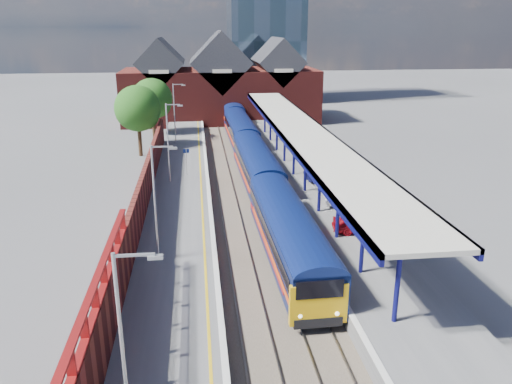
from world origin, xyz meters
TOP-DOWN VIEW (x-y plane):
  - ground at (0.00, 30.00)m, footprint 240.00×240.00m
  - ballast_bed at (0.00, 20.00)m, footprint 6.00×76.00m
  - rails at (0.00, 20.00)m, footprint 4.51×76.00m
  - left_platform at (-5.50, 20.00)m, footprint 5.00×76.00m
  - right_platform at (6.00, 20.00)m, footprint 6.00×76.00m
  - coping_left at (-3.15, 20.00)m, footprint 0.30×76.00m
  - coping_right at (3.15, 20.00)m, footprint 0.30×76.00m
  - yellow_line at (-3.75, 20.00)m, footprint 0.14×76.00m
  - train at (1.49, 31.46)m, footprint 3.04×65.94m
  - canopy at (5.48, 21.95)m, footprint 4.50×52.00m
  - lamp_post_a at (-6.36, -8.00)m, footprint 1.48×0.18m
  - lamp_post_b at (-6.36, 6.00)m, footprint 1.48×0.18m
  - lamp_post_c at (-6.36, 22.00)m, footprint 1.48×0.18m
  - lamp_post_d at (-6.36, 38.00)m, footprint 1.48×0.18m
  - platform_sign at (-5.00, 24.00)m, footprint 0.55×0.08m
  - brick_wall at (-8.10, 13.54)m, footprint 0.35×50.00m
  - station_building at (0.00, 58.00)m, footprint 30.00×12.12m
  - tree_near at (-10.35, 35.91)m, footprint 5.20×5.20m
  - tree_far at (-9.35, 43.91)m, footprint 5.20×5.20m
  - parked_car_red at (6.90, 8.62)m, footprint 4.12×2.09m
  - parked_car_silver at (7.94, 13.78)m, footprint 4.60×2.03m
  - parked_car_dark at (8.49, 19.87)m, footprint 4.70×2.22m
  - parked_car_blue at (7.82, 20.68)m, footprint 4.73×2.60m

SIDE VIEW (x-z plane):
  - ground at x=0.00m, z-range 0.00..0.00m
  - ballast_bed at x=0.00m, z-range 0.00..0.06m
  - rails at x=0.00m, z-range 0.05..0.19m
  - left_platform at x=-5.50m, z-range 0.00..1.00m
  - right_platform at x=6.00m, z-range 0.00..1.00m
  - yellow_line at x=-3.75m, z-range 1.00..1.01m
  - coping_left at x=-3.15m, z-range 1.00..1.05m
  - coping_right at x=3.15m, z-range 1.00..1.05m
  - parked_car_blue at x=7.82m, z-range 1.00..2.25m
  - parked_car_dark at x=8.49m, z-range 1.00..2.32m
  - parked_car_red at x=6.90m, z-range 1.00..2.34m
  - parked_car_silver at x=7.94m, z-range 1.00..2.47m
  - train at x=1.49m, z-range 0.40..3.85m
  - brick_wall at x=-8.10m, z-range 0.52..4.38m
  - platform_sign at x=-5.00m, z-range 1.44..3.94m
  - lamp_post_a at x=-6.36m, z-range 1.49..8.49m
  - lamp_post_b at x=-6.36m, z-range 1.49..8.49m
  - lamp_post_c at x=-6.36m, z-range 1.49..8.49m
  - lamp_post_d at x=-6.36m, z-range 1.49..8.49m
  - canopy at x=5.48m, z-range 3.01..7.49m
  - tree_near at x=-10.35m, z-range 1.30..9.40m
  - tree_far at x=-9.35m, z-range 1.30..9.40m
  - station_building at x=0.00m, z-range -1.44..12.34m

